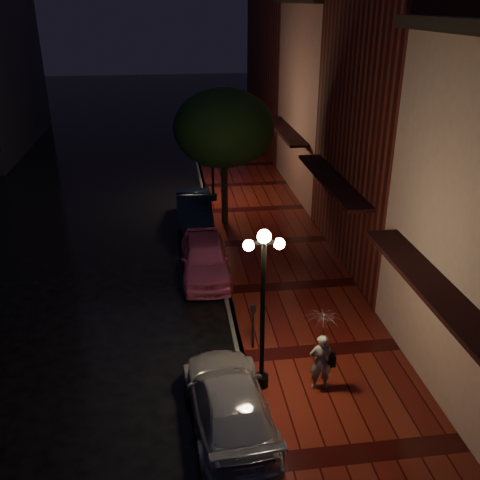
{
  "coord_description": "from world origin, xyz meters",
  "views": [
    {
      "loc": [
        -1.63,
        -15.74,
        9.11
      ],
      "look_at": [
        0.64,
        1.28,
        1.4
      ],
      "focal_mm": 40.0,
      "sensor_mm": 36.0,
      "label": 1
    }
  ],
  "objects_px": {
    "streetlamp_near": "(263,302)",
    "woman_with_umbrella": "(323,339)",
    "pink_car": "(205,258)",
    "parking_meter": "(253,322)",
    "streetlamp_far": "(212,151)",
    "silver_car": "(229,402)",
    "navy_car": "(194,210)",
    "street_tree": "(224,130)"
  },
  "relations": [
    {
      "from": "street_tree",
      "to": "navy_car",
      "type": "distance_m",
      "value": 3.79
    },
    {
      "from": "woman_with_umbrella",
      "to": "parking_meter",
      "type": "height_order",
      "value": "woman_with_umbrella"
    },
    {
      "from": "pink_car",
      "to": "parking_meter",
      "type": "height_order",
      "value": "parking_meter"
    },
    {
      "from": "street_tree",
      "to": "navy_car",
      "type": "relative_size",
      "value": 1.35
    },
    {
      "from": "navy_car",
      "to": "streetlamp_far",
      "type": "bearing_deg",
      "value": 69.22
    },
    {
      "from": "navy_car",
      "to": "streetlamp_near",
      "type": "bearing_deg",
      "value": -83.84
    },
    {
      "from": "parking_meter",
      "to": "streetlamp_far",
      "type": "bearing_deg",
      "value": 73.96
    },
    {
      "from": "streetlamp_far",
      "to": "parking_meter",
      "type": "distance_m",
      "value": 12.46
    },
    {
      "from": "pink_car",
      "to": "parking_meter",
      "type": "distance_m",
      "value": 4.88
    },
    {
      "from": "street_tree",
      "to": "pink_car",
      "type": "bearing_deg",
      "value": -104.82
    },
    {
      "from": "parking_meter",
      "to": "silver_car",
      "type": "bearing_deg",
      "value": -126.2
    },
    {
      "from": "pink_car",
      "to": "navy_car",
      "type": "distance_m",
      "value": 4.86
    },
    {
      "from": "pink_car",
      "to": "streetlamp_near",
      "type": "bearing_deg",
      "value": -80.73
    },
    {
      "from": "pink_car",
      "to": "silver_car",
      "type": "xyz_separation_m",
      "value": [
        0.0,
        -7.51,
        -0.08
      ]
    },
    {
      "from": "parking_meter",
      "to": "woman_with_umbrella",
      "type": "bearing_deg",
      "value": -70.18
    },
    {
      "from": "streetlamp_far",
      "to": "parking_meter",
      "type": "xyz_separation_m",
      "value": [
        0.04,
        -12.35,
        -1.61
      ]
    },
    {
      "from": "streetlamp_far",
      "to": "street_tree",
      "type": "relative_size",
      "value": 0.74
    },
    {
      "from": "navy_car",
      "to": "silver_car",
      "type": "height_order",
      "value": "navy_car"
    },
    {
      "from": "streetlamp_far",
      "to": "pink_car",
      "type": "height_order",
      "value": "streetlamp_far"
    },
    {
      "from": "street_tree",
      "to": "pink_car",
      "type": "distance_m",
      "value": 5.9
    },
    {
      "from": "silver_car",
      "to": "woman_with_umbrella",
      "type": "bearing_deg",
      "value": -165.27
    },
    {
      "from": "silver_car",
      "to": "woman_with_umbrella",
      "type": "xyz_separation_m",
      "value": [
        2.39,
        0.81,
        0.96
      ]
    },
    {
      "from": "streetlamp_near",
      "to": "navy_car",
      "type": "bearing_deg",
      "value": 95.42
    },
    {
      "from": "woman_with_umbrella",
      "to": "parking_meter",
      "type": "bearing_deg",
      "value": -49.66
    },
    {
      "from": "streetlamp_far",
      "to": "woman_with_umbrella",
      "type": "distance_m",
      "value": 14.38
    },
    {
      "from": "streetlamp_far",
      "to": "silver_car",
      "type": "bearing_deg",
      "value": -93.6
    },
    {
      "from": "pink_car",
      "to": "woman_with_umbrella",
      "type": "distance_m",
      "value": 7.16
    },
    {
      "from": "pink_car",
      "to": "woman_with_umbrella",
      "type": "relative_size",
      "value": 1.92
    },
    {
      "from": "navy_car",
      "to": "woman_with_umbrella",
      "type": "xyz_separation_m",
      "value": [
        2.51,
        -11.56,
        0.89
      ]
    },
    {
      "from": "silver_car",
      "to": "parking_meter",
      "type": "relative_size",
      "value": 3.19
    },
    {
      "from": "streetlamp_near",
      "to": "navy_car",
      "type": "height_order",
      "value": "streetlamp_near"
    },
    {
      "from": "streetlamp_near",
      "to": "parking_meter",
      "type": "bearing_deg",
      "value": 88.51
    },
    {
      "from": "streetlamp_far",
      "to": "pink_car",
      "type": "xyz_separation_m",
      "value": [
        -0.95,
        -7.58,
        -1.88
      ]
    },
    {
      "from": "silver_car",
      "to": "navy_car",
      "type": "bearing_deg",
      "value": -93.52
    },
    {
      "from": "parking_meter",
      "to": "streetlamp_near",
      "type": "bearing_deg",
      "value": -107.73
    },
    {
      "from": "navy_car",
      "to": "silver_car",
      "type": "xyz_separation_m",
      "value": [
        0.12,
        -12.37,
        -0.07
      ]
    },
    {
      "from": "streetlamp_near",
      "to": "streetlamp_far",
      "type": "bearing_deg",
      "value": 90.0
    },
    {
      "from": "streetlamp_far",
      "to": "navy_car",
      "type": "xyz_separation_m",
      "value": [
        -1.07,
        -2.72,
        -1.89
      ]
    },
    {
      "from": "streetlamp_near",
      "to": "woman_with_umbrella",
      "type": "bearing_deg",
      "value": -10.72
    },
    {
      "from": "silver_car",
      "to": "parking_meter",
      "type": "height_order",
      "value": "parking_meter"
    },
    {
      "from": "navy_car",
      "to": "silver_car",
      "type": "relative_size",
      "value": 0.97
    },
    {
      "from": "pink_car",
      "to": "navy_car",
      "type": "xyz_separation_m",
      "value": [
        -0.12,
        4.86,
        -0.01
      ]
    }
  ]
}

